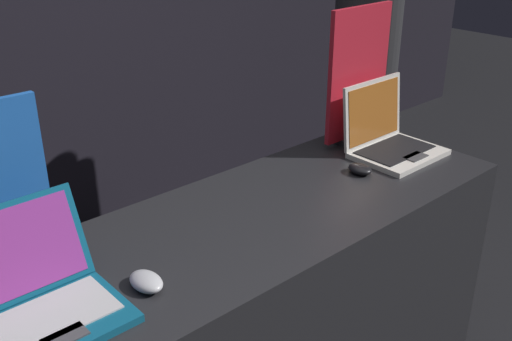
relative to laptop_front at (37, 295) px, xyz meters
name	(u,v)px	position (x,y,z in m)	size (l,w,h in m)	color
display_counter	(253,329)	(0.69, 0.03, -0.49)	(1.85, 0.63, 0.87)	black
laptop_front	(37,295)	(0.00, 0.00, 0.00)	(0.34, 0.33, 0.24)	#0F5170
mouse_front	(146,281)	(0.25, -0.07, -0.04)	(0.07, 0.11, 0.04)	#B2B2B7
laptop_back	(388,137)	(1.41, 0.06, 0.00)	(0.33, 0.28, 0.27)	silver
mouse_back	(360,169)	(1.18, 0.01, -0.04)	(0.07, 0.09, 0.03)	black
promo_stand_back	(358,79)	(1.41, 0.23, 0.20)	(0.33, 0.07, 0.53)	black
person_bystander	(364,78)	(2.04, 0.68, -0.02)	(0.33, 0.33, 1.76)	#282833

